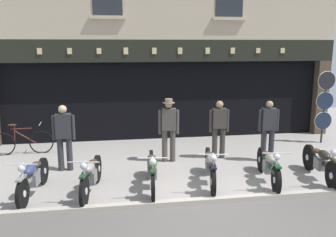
{
  "coord_description": "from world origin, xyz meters",
  "views": [
    {
      "loc": [
        -1.81,
        -6.55,
        3.15
      ],
      "look_at": [
        -0.34,
        2.71,
        1.23
      ],
      "focal_mm": 38.65,
      "sensor_mm": 36.0,
      "label": 1
    }
  ],
  "objects_px": {
    "motorcycle_center_left": "(152,170)",
    "motorcycle_right": "(321,162)",
    "salesman_right": "(219,127)",
    "advert_board_near": "(105,85)",
    "motorcycle_far_left": "(33,177)",
    "motorcycle_left": "(91,175)",
    "assistant_far_right": "(268,128)",
    "motorcycle_center_right": "(269,165)",
    "salesman_left": "(64,135)",
    "leaning_bicycle": "(22,142)",
    "shopkeeper_center": "(169,127)",
    "advert_board_far": "(65,85)",
    "motorcycle_center": "(210,166)",
    "tyre_sign_pole": "(325,102)"
  },
  "relations": [
    {
      "from": "motorcycle_left",
      "to": "tyre_sign_pole",
      "type": "relative_size",
      "value": 0.83
    },
    {
      "from": "salesman_left",
      "to": "salesman_right",
      "type": "bearing_deg",
      "value": -173.23
    },
    {
      "from": "tyre_sign_pole",
      "to": "motorcycle_center_left",
      "type": "bearing_deg",
      "value": -153.56
    },
    {
      "from": "motorcycle_left",
      "to": "assistant_far_right",
      "type": "bearing_deg",
      "value": -152.9
    },
    {
      "from": "assistant_far_right",
      "to": "advert_board_near",
      "type": "relative_size",
      "value": 1.63
    },
    {
      "from": "motorcycle_center_right",
      "to": "assistant_far_right",
      "type": "distance_m",
      "value": 1.68
    },
    {
      "from": "assistant_far_right",
      "to": "advert_board_far",
      "type": "distance_m",
      "value": 6.45
    },
    {
      "from": "motorcycle_right",
      "to": "salesman_left",
      "type": "height_order",
      "value": "salesman_left"
    },
    {
      "from": "motorcycle_left",
      "to": "motorcycle_center",
      "type": "height_order",
      "value": "motorcycle_center"
    },
    {
      "from": "motorcycle_right",
      "to": "tyre_sign_pole",
      "type": "bearing_deg",
      "value": -114.15
    },
    {
      "from": "advert_board_near",
      "to": "advert_board_far",
      "type": "distance_m",
      "value": 1.3
    },
    {
      "from": "salesman_right",
      "to": "tyre_sign_pole",
      "type": "height_order",
      "value": "tyre_sign_pole"
    },
    {
      "from": "salesman_right",
      "to": "advert_board_near",
      "type": "relative_size",
      "value": 1.59
    },
    {
      "from": "motorcycle_center",
      "to": "advert_board_near",
      "type": "distance_m",
      "value": 5.14
    },
    {
      "from": "motorcycle_center_right",
      "to": "motorcycle_center_left",
      "type": "bearing_deg",
      "value": 9.74
    },
    {
      "from": "shopkeeper_center",
      "to": "advert_board_far",
      "type": "bearing_deg",
      "value": -34.91
    },
    {
      "from": "motorcycle_center_left",
      "to": "assistant_far_right",
      "type": "bearing_deg",
      "value": -151.59
    },
    {
      "from": "advert_board_near",
      "to": "motorcycle_left",
      "type": "bearing_deg",
      "value": -93.96
    },
    {
      "from": "leaning_bicycle",
      "to": "advert_board_far",
      "type": "bearing_deg",
      "value": 134.26
    },
    {
      "from": "motorcycle_far_left",
      "to": "motorcycle_center_right",
      "type": "relative_size",
      "value": 0.95
    },
    {
      "from": "motorcycle_far_left",
      "to": "motorcycle_center",
      "type": "bearing_deg",
      "value": -172.24
    },
    {
      "from": "salesman_right",
      "to": "leaning_bicycle",
      "type": "distance_m",
      "value": 5.71
    },
    {
      "from": "motorcycle_left",
      "to": "salesman_left",
      "type": "relative_size",
      "value": 1.15
    },
    {
      "from": "salesman_right",
      "to": "salesman_left",
      "type": "bearing_deg",
      "value": 7.42
    },
    {
      "from": "motorcycle_center",
      "to": "motorcycle_center_right",
      "type": "bearing_deg",
      "value": -173.44
    },
    {
      "from": "motorcycle_right",
      "to": "salesman_right",
      "type": "bearing_deg",
      "value": -38.42
    },
    {
      "from": "shopkeeper_center",
      "to": "salesman_right",
      "type": "distance_m",
      "value": 1.43
    },
    {
      "from": "leaning_bicycle",
      "to": "motorcycle_center_right",
      "type": "bearing_deg",
      "value": 59.2
    },
    {
      "from": "advert_board_near",
      "to": "leaning_bicycle",
      "type": "xyz_separation_m",
      "value": [
        -2.43,
        -1.25,
        -1.47
      ]
    },
    {
      "from": "salesman_right",
      "to": "leaning_bicycle",
      "type": "bearing_deg",
      "value": -10.28
    },
    {
      "from": "motorcycle_right",
      "to": "salesman_left",
      "type": "relative_size",
      "value": 1.17
    },
    {
      "from": "motorcycle_center_right",
      "to": "motorcycle_right",
      "type": "height_order",
      "value": "motorcycle_right"
    },
    {
      "from": "motorcycle_center_right",
      "to": "motorcycle_right",
      "type": "relative_size",
      "value": 1.02
    },
    {
      "from": "advert_board_far",
      "to": "leaning_bicycle",
      "type": "distance_m",
      "value": 2.27
    },
    {
      "from": "motorcycle_center_left",
      "to": "motorcycle_center",
      "type": "bearing_deg",
      "value": -172.44
    },
    {
      "from": "motorcycle_far_left",
      "to": "motorcycle_left",
      "type": "relative_size",
      "value": 0.98
    },
    {
      "from": "motorcycle_center_right",
      "to": "leaning_bicycle",
      "type": "bearing_deg",
      "value": -16.76
    },
    {
      "from": "leaning_bicycle",
      "to": "motorcycle_center_left",
      "type": "bearing_deg",
      "value": 44.16
    },
    {
      "from": "motorcycle_center_left",
      "to": "motorcycle_right",
      "type": "height_order",
      "value": "motorcycle_right"
    },
    {
      "from": "motorcycle_left",
      "to": "motorcycle_center_left",
      "type": "relative_size",
      "value": 0.93
    },
    {
      "from": "salesman_left",
      "to": "assistant_far_right",
      "type": "distance_m",
      "value": 5.38
    },
    {
      "from": "motorcycle_center_left",
      "to": "shopkeeper_center",
      "type": "height_order",
      "value": "shopkeeper_center"
    },
    {
      "from": "shopkeeper_center",
      "to": "leaning_bicycle",
      "type": "height_order",
      "value": "shopkeeper_center"
    },
    {
      "from": "salesman_left",
      "to": "assistant_far_right",
      "type": "xyz_separation_m",
      "value": [
        5.38,
        -0.1,
        -0.01
      ]
    },
    {
      "from": "salesman_right",
      "to": "shopkeeper_center",
      "type": "bearing_deg",
      "value": 5.07
    },
    {
      "from": "motorcycle_center_left",
      "to": "advert_board_far",
      "type": "xyz_separation_m",
      "value": [
        -2.31,
        4.4,
        1.45
      ]
    },
    {
      "from": "motorcycle_right",
      "to": "tyre_sign_pole",
      "type": "relative_size",
      "value": 0.85
    },
    {
      "from": "shopkeeper_center",
      "to": "motorcycle_left",
      "type": "bearing_deg",
      "value": 49.61
    },
    {
      "from": "shopkeeper_center",
      "to": "assistant_far_right",
      "type": "relative_size",
      "value": 1.04
    },
    {
      "from": "motorcycle_center",
      "to": "leaning_bicycle",
      "type": "xyz_separation_m",
      "value": [
        -4.79,
        3.09,
        -0.06
      ]
    }
  ]
}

